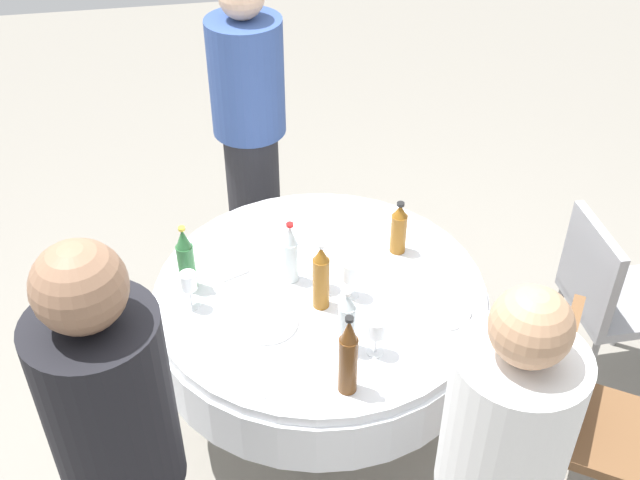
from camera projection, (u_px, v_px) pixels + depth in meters
name	position (u px, v px, depth m)	size (l,w,h in m)	color
ground_plane	(320.00, 413.00, 3.41)	(10.00, 10.00, 0.00)	gray
dining_table	(320.00, 316.00, 3.05)	(1.30, 1.30, 0.74)	white
bottle_amber_west	(321.00, 278.00, 2.80)	(0.06, 0.06, 0.29)	#8C5619
bottle_brown_front	(347.00, 357.00, 2.46)	(0.06, 0.06, 0.32)	#593314
bottle_green_east	(186.00, 260.00, 2.88)	(0.07, 0.07, 0.28)	#2D6B38
bottle_amber_inner	(399.00, 229.00, 3.07)	(0.06, 0.06, 0.24)	#8C5619
bottle_clear_near	(347.00, 323.00, 2.63)	(0.06, 0.06, 0.26)	silver
bottle_clear_outer	(291.00, 254.00, 2.92)	(0.06, 0.06, 0.27)	silver
wine_glass_inner	(377.00, 329.00, 2.62)	(0.07, 0.07, 0.15)	white
wine_glass_near	(351.00, 274.00, 2.85)	(0.07, 0.07, 0.16)	white
wine_glass_outer	(189.00, 283.00, 2.80)	(0.06, 0.06, 0.16)	white
wine_glass_right	(319.00, 268.00, 2.90)	(0.07, 0.07, 0.13)	white
plate_rear	(441.00, 309.00, 2.85)	(0.22, 0.22, 0.02)	white
plate_north	(267.00, 322.00, 2.79)	(0.22, 0.22, 0.02)	white
spoon_front	(274.00, 378.00, 2.59)	(0.18, 0.02, 0.01)	silver
knife_east	(297.00, 243.00, 3.17)	(0.18, 0.02, 0.01)	silver
folded_napkin	(228.00, 267.00, 3.03)	(0.12, 0.12, 0.02)	white
person_front	(125.00, 464.00, 2.17)	(0.34, 0.34, 1.64)	slate
person_east	(250.00, 137.00, 3.64)	(0.34, 0.34, 1.62)	#26262B
chair_outer	(580.00, 410.00, 2.77)	(0.56, 0.56, 0.87)	brown
chair_right	(605.00, 293.00, 3.26)	(0.40, 0.40, 0.87)	#99999E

